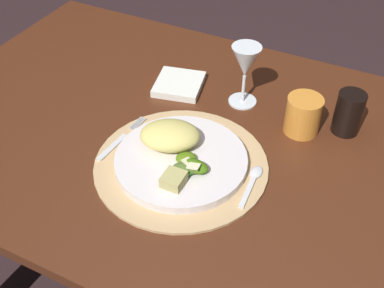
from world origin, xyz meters
TOP-DOWN VIEW (x-y plane):
  - dining_table at (0.00, 0.00)m, footprint 1.19×0.84m
  - placemat at (0.08, -0.10)m, footprint 0.36×0.36m
  - dinner_plate at (0.08, -0.10)m, footprint 0.27×0.27m
  - pasta_serving at (0.04, -0.07)m, footprint 0.15×0.14m
  - salad_greens at (0.11, -0.12)m, footprint 0.08×0.08m
  - bread_piece at (0.10, -0.17)m, footprint 0.04×0.04m
  - fork at (-0.07, -0.10)m, footprint 0.03×0.16m
  - spoon at (0.22, -0.08)m, footprint 0.02×0.12m
  - napkin at (-0.06, 0.15)m, footprint 0.13×0.14m
  - wine_glass at (0.11, 0.16)m, footprint 0.07×0.07m
  - amber_tumbler at (0.26, 0.12)m, footprint 0.08×0.08m
  - dark_tumbler at (0.35, 0.16)m, footprint 0.06×0.06m

SIDE VIEW (x-z plane):
  - dining_table at x=0.00m, z-range 0.19..0.90m
  - placemat at x=0.08m, z-range 0.72..0.72m
  - fork at x=-0.07m, z-range 0.72..0.73m
  - spoon at x=0.22m, z-range 0.72..0.73m
  - napkin at x=-0.06m, z-range 0.72..0.74m
  - dinner_plate at x=0.08m, z-range 0.72..0.74m
  - salad_greens at x=0.11m, z-range 0.74..0.77m
  - bread_piece at x=0.10m, z-range 0.74..0.77m
  - amber_tumbler at x=0.26m, z-range 0.72..0.80m
  - pasta_serving at x=0.04m, z-range 0.74..0.79m
  - dark_tumbler at x=0.35m, z-range 0.72..0.82m
  - wine_glass at x=0.11m, z-range 0.75..0.90m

